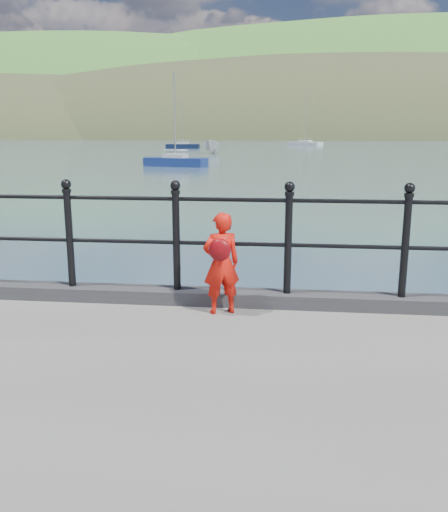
# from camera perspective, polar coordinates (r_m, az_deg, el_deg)

# --- Properties ---
(ground) EXTENTS (600.00, 600.00, 0.00)m
(ground) POSITION_cam_1_polar(r_m,az_deg,el_deg) (6.47, 0.89, -13.09)
(ground) COLOR #2D4251
(ground) RESTS_ON ground
(kerb) EXTENTS (60.00, 0.30, 0.15)m
(kerb) POSITION_cam_1_polar(r_m,az_deg,el_deg) (5.93, 0.79, -4.38)
(kerb) COLOR #28282B
(kerb) RESTS_ON quay
(railing) EXTENTS (18.11, 0.11, 1.20)m
(railing) POSITION_cam_1_polar(r_m,az_deg,el_deg) (5.75, 0.81, 2.75)
(railing) COLOR black
(railing) RESTS_ON kerb
(far_shore) EXTENTS (830.00, 200.00, 156.00)m
(far_shore) POSITION_cam_1_polar(r_m,az_deg,el_deg) (249.39, 15.31, 6.79)
(far_shore) COLOR #333A21
(far_shore) RESTS_ON ground
(child) EXTENTS (0.45, 0.38, 1.06)m
(child) POSITION_cam_1_polar(r_m,az_deg,el_deg) (5.53, -0.29, -0.71)
(child) COLOR red
(child) RESTS_ON quay
(launch_white) EXTENTS (1.90, 4.63, 1.76)m
(launch_white) POSITION_cam_1_polar(r_m,az_deg,el_deg) (67.72, -1.26, 11.43)
(launch_white) COLOR silver
(launch_white) RESTS_ON ground
(sailboat_left) EXTENTS (5.34, 1.78, 7.64)m
(sailboat_left) POSITION_cam_1_polar(r_m,az_deg,el_deg) (88.89, -4.36, 11.44)
(sailboat_left) COLOR black
(sailboat_left) RESTS_ON ground
(sailboat_deep) EXTENTS (6.69, 5.72, 10.00)m
(sailboat_deep) POSITION_cam_1_polar(r_m,az_deg,el_deg) (105.65, 8.52, 11.60)
(sailboat_deep) COLOR silver
(sailboat_deep) RESTS_ON ground
(sailboat_port) EXTENTS (5.30, 2.80, 7.48)m
(sailboat_port) POSITION_cam_1_polar(r_m,az_deg,el_deg) (44.45, -5.12, 9.80)
(sailboat_port) COLOR navy
(sailboat_port) RESTS_ON ground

